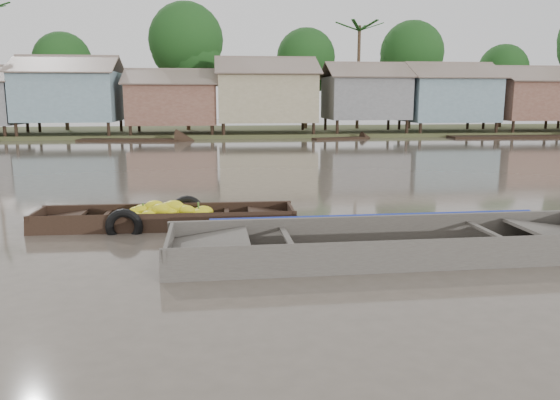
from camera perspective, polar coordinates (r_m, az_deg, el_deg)
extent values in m
plane|color=#52493F|center=(8.97, -1.08, -6.73)|extent=(120.00, 120.00, 0.00)
cube|color=#384723|center=(41.61, -5.36, 6.99)|extent=(120.00, 12.00, 0.50)
cube|color=slate|center=(39.24, -21.08, 10.05)|extent=(6.20, 5.20, 3.20)
cube|color=brown|center=(37.94, -21.83, 13.11)|extent=(6.60, 3.02, 1.28)
cube|color=brown|center=(40.65, -20.78, 12.97)|extent=(6.60, 3.02, 1.28)
cube|color=brown|center=(38.14, -11.11, 9.81)|extent=(5.80, 4.60, 2.70)
cube|color=brown|center=(36.92, -11.37, 12.57)|extent=(6.20, 2.67, 1.14)
cube|color=brown|center=(39.40, -11.06, 12.45)|extent=(6.20, 2.67, 1.14)
cube|color=gray|center=(38.16, -1.50, 10.68)|extent=(6.50, 5.30, 3.30)
cube|color=brown|center=(36.79, -1.32, 13.95)|extent=(6.90, 3.08, 1.31)
cube|color=brown|center=(39.64, -1.70, 13.72)|extent=(6.90, 3.08, 1.31)
cube|color=slate|center=(39.39, 8.88, 10.49)|extent=(5.40, 4.70, 2.90)
cube|color=brown|center=(38.21, 9.47, 13.32)|extent=(5.80, 2.73, 1.17)
cube|color=brown|center=(40.65, 8.48, 13.18)|extent=(5.80, 2.73, 1.17)
cube|color=slate|center=(41.36, 17.04, 10.02)|extent=(6.00, 5.00, 3.10)
cube|color=brown|center=(40.17, 17.98, 12.82)|extent=(6.40, 2.90, 1.24)
cube|color=brown|center=(42.64, 16.46, 12.75)|extent=(6.40, 2.90, 1.24)
cube|color=brown|center=(44.33, 24.88, 9.45)|extent=(5.70, 4.90, 2.80)
cube|color=brown|center=(43.23, 26.00, 11.82)|extent=(6.10, 2.85, 1.21)
cube|color=brown|center=(45.50, 24.20, 11.85)|extent=(6.10, 2.85, 1.21)
cylinder|color=#473323|center=(43.97, -21.51, 9.70)|extent=(0.28, 0.28, 4.90)
sphere|color=#133D17|center=(44.05, -21.77, 13.33)|extent=(4.20, 4.20, 4.20)
cylinder|color=#473323|center=(41.58, -9.65, 11.23)|extent=(0.28, 0.28, 6.30)
sphere|color=#133D17|center=(41.78, -9.81, 16.17)|extent=(5.40, 5.40, 5.40)
cylinder|color=#473323|center=(43.06, 2.70, 10.64)|extent=(0.28, 0.28, 5.25)
sphere|color=#133D17|center=(43.16, 2.74, 14.63)|extent=(4.50, 4.50, 4.50)
cylinder|color=#473323|center=(44.08, 13.42, 10.60)|extent=(0.28, 0.28, 5.60)
sphere|color=#133D17|center=(44.20, 13.61, 14.75)|extent=(4.80, 4.80, 4.80)
cylinder|color=#473323|center=(48.24, 22.09, 9.48)|extent=(0.28, 0.28, 4.55)
sphere|color=#133D17|center=(48.29, 22.31, 12.55)|extent=(3.90, 3.90, 3.90)
cylinder|color=#473323|center=(43.40, 8.17, 12.37)|extent=(0.24, 0.24, 8.00)
cube|color=black|center=(11.86, -11.71, -3.00)|extent=(5.32, 1.10, 0.08)
cube|color=black|center=(12.37, -11.46, -1.43)|extent=(5.42, 0.23, 0.50)
cube|color=black|center=(11.26, -12.05, -2.66)|extent=(5.42, 0.23, 0.50)
cube|color=black|center=(11.82, 1.14, -1.78)|extent=(0.08, 1.18, 0.47)
cube|color=black|center=(11.76, -1.09, -1.55)|extent=(0.94, 1.03, 0.19)
cube|color=black|center=(12.39, -24.02, -2.14)|extent=(0.08, 1.18, 0.47)
cube|color=black|center=(12.24, -22.00, -1.85)|extent=(0.94, 1.03, 0.19)
cube|color=black|center=(12.00, -17.79, -1.62)|extent=(0.12, 1.13, 0.05)
cube|color=black|center=(11.72, -5.59, -1.44)|extent=(0.12, 1.13, 0.05)
ellipsoid|color=yellow|center=(11.63, -16.03, -2.45)|extent=(0.35, 0.24, 0.21)
ellipsoid|color=yellow|center=(11.93, -8.00, -1.21)|extent=(0.43, 0.30, 0.26)
ellipsoid|color=yellow|center=(12.09, -10.44, -1.22)|extent=(0.38, 0.26, 0.23)
ellipsoid|color=yellow|center=(11.69, -14.89, -1.81)|extent=(0.39, 0.27, 0.24)
ellipsoid|color=yellow|center=(11.89, -16.03, -2.06)|extent=(0.34, 0.24, 0.21)
ellipsoid|color=yellow|center=(11.63, -12.31, -0.96)|extent=(0.42, 0.29, 0.25)
ellipsoid|color=yellow|center=(11.58, -13.57, -1.57)|extent=(0.34, 0.24, 0.21)
ellipsoid|color=yellow|center=(11.83, -12.98, -0.64)|extent=(0.42, 0.29, 0.25)
ellipsoid|color=yellow|center=(11.72, -15.32, -1.83)|extent=(0.44, 0.31, 0.27)
ellipsoid|color=yellow|center=(11.48, -11.47, -2.07)|extent=(0.35, 0.25, 0.22)
ellipsoid|color=yellow|center=(12.12, -10.25, -1.23)|extent=(0.36, 0.26, 0.22)
ellipsoid|color=yellow|center=(11.72, -12.82, -1.14)|extent=(0.41, 0.29, 0.25)
ellipsoid|color=yellow|center=(11.89, -14.11, -1.07)|extent=(0.44, 0.31, 0.27)
ellipsoid|color=yellow|center=(12.01, -8.71, -1.37)|extent=(0.38, 0.27, 0.23)
ellipsoid|color=yellow|center=(11.98, -12.43, -1.05)|extent=(0.39, 0.27, 0.24)
ellipsoid|color=yellow|center=(11.84, -11.61, -0.67)|extent=(0.33, 0.23, 0.20)
ellipsoid|color=yellow|center=(11.59, -8.29, -1.49)|extent=(0.40, 0.28, 0.25)
ellipsoid|color=yellow|center=(11.71, -11.07, -0.68)|extent=(0.45, 0.31, 0.27)
ellipsoid|color=yellow|center=(11.92, -12.76, -1.06)|extent=(0.39, 0.27, 0.24)
ellipsoid|color=yellow|center=(11.89, -11.96, -0.98)|extent=(0.42, 0.29, 0.25)
ellipsoid|color=yellow|center=(11.57, -9.70, -1.07)|extent=(0.34, 0.24, 0.21)
ellipsoid|color=yellow|center=(11.67, -11.50, -1.15)|extent=(0.39, 0.27, 0.24)
ellipsoid|color=yellow|center=(11.63, -15.25, -2.12)|extent=(0.43, 0.30, 0.26)
ellipsoid|color=yellow|center=(11.68, -10.12, -1.06)|extent=(0.40, 0.28, 0.24)
ellipsoid|color=yellow|center=(11.62, -15.02, -2.19)|extent=(0.43, 0.30, 0.26)
ellipsoid|color=yellow|center=(12.03, -12.33, -1.16)|extent=(0.36, 0.25, 0.22)
ellipsoid|color=yellow|center=(11.92, -14.68, -1.18)|extent=(0.38, 0.26, 0.23)
ellipsoid|color=yellow|center=(11.42, -7.36, -2.14)|extent=(0.36, 0.26, 0.22)
ellipsoid|color=yellow|center=(12.08, -12.91, -0.95)|extent=(0.35, 0.24, 0.21)
ellipsoid|color=yellow|center=(11.87, -15.65, -1.65)|extent=(0.44, 0.31, 0.27)
cylinder|color=#3F6626|center=(11.82, -14.11, -0.73)|extent=(0.04, 0.04, 0.17)
cylinder|color=#3F6626|center=(11.74, -10.86, -0.68)|extent=(0.04, 0.04, 0.17)
cylinder|color=#3F6626|center=(11.70, -8.52, -0.64)|extent=(0.04, 0.04, 0.17)
torus|color=black|center=(12.41, -9.67, -1.24)|extent=(0.76, 0.18, 0.75)
torus|color=black|center=(11.29, -15.98, -2.70)|extent=(0.75, 0.18, 0.74)
cube|color=#453F3A|center=(9.73, 11.60, -6.04)|extent=(7.61, 1.77, 0.08)
cube|color=#453F3A|center=(10.51, 10.02, -3.21)|extent=(7.75, 0.30, 0.62)
cube|color=#453F3A|center=(8.82, 13.62, -6.06)|extent=(7.75, 0.30, 0.62)
cube|color=#453F3A|center=(11.05, 27.25, -3.17)|extent=(1.34, 1.66, 0.24)
cube|color=#453F3A|center=(9.17, -11.48, -5.32)|extent=(0.09, 1.89, 0.59)
cube|color=#453F3A|center=(9.12, -7.35, -4.79)|extent=(1.34, 1.66, 0.24)
cube|color=#453F3A|center=(9.20, 0.91, -4.25)|extent=(0.13, 1.82, 0.05)
cube|color=#453F3A|center=(10.35, 21.24, -3.29)|extent=(0.13, 1.82, 0.05)
cube|color=#665E54|center=(9.72, 11.61, -5.77)|extent=(5.80, 1.59, 0.02)
cube|color=navy|center=(10.51, 9.96, -1.87)|extent=(6.27, 0.20, 0.15)
torus|color=olive|center=(10.57, 25.60, -5.14)|extent=(0.43, 0.43, 0.06)
torus|color=olive|center=(10.56, 25.62, -4.92)|extent=(0.35, 0.35, 0.06)
cube|color=black|center=(35.05, -15.40, 5.88)|extent=(6.41, 2.25, 0.35)
cube|color=black|center=(35.38, 6.22, 6.24)|extent=(3.65, 1.65, 0.35)
cube|color=black|center=(40.06, 23.96, 5.90)|extent=(9.95, 2.89, 0.35)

